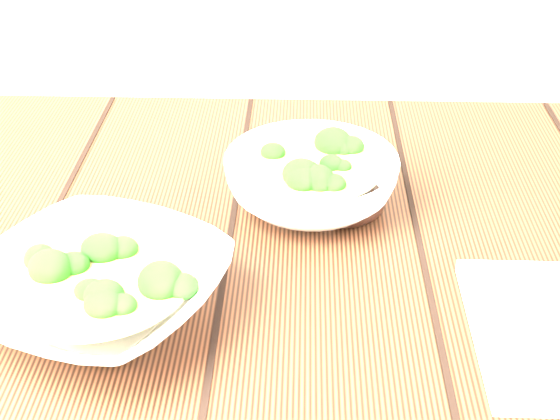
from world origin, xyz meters
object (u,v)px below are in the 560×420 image
at_px(soup_bowl_front, 98,288).
at_px(table, 248,352).
at_px(soup_bowl_back, 311,179).
at_px(trivet, 342,200).

bearing_deg(soup_bowl_front, table, 32.00).
bearing_deg(table, soup_bowl_front, -148.00).
distance_m(table, soup_bowl_front, 0.21).
bearing_deg(soup_bowl_back, trivet, -11.67).
xyz_separation_m(table, trivet, (0.10, 0.11, 0.13)).
bearing_deg(soup_bowl_front, soup_bowl_back, 45.26).
height_order(soup_bowl_front, soup_bowl_back, soup_bowl_back).
bearing_deg(trivet, soup_bowl_back, 168.33).
height_order(soup_bowl_back, trivet, soup_bowl_back).
relative_size(soup_bowl_back, trivet, 2.51).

